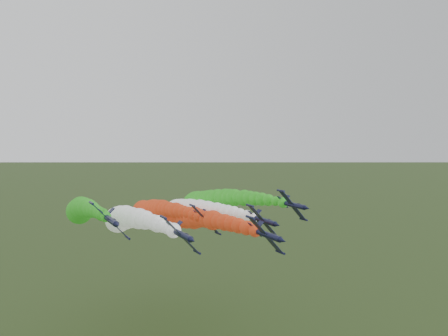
{
  "coord_description": "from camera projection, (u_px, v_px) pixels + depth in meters",
  "views": [
    {
      "loc": [
        -41.14,
        -75.87,
        63.72
      ],
      "look_at": [
        0.89,
        2.77,
        56.84
      ],
      "focal_mm": 35.0,
      "sensor_mm": 36.0,
      "label": 1
    }
  ],
  "objects": [
    {
      "name": "jet_outer_right",
      "position": [
        208.0,
        201.0,
        147.44
      ],
      "size": [
        14.03,
        79.33,
        17.67
      ],
      "rotation": [
        0.0,
        0.83,
        0.0
      ],
      "color": "black",
      "rests_on": "ground"
    },
    {
      "name": "jet_outer_left",
      "position": [
        81.0,
        210.0,
        129.78
      ],
      "size": [
        13.86,
        79.16,
        17.51
      ],
      "rotation": [
        0.0,
        0.83,
        0.0
      ],
      "color": "black",
      "rests_on": "ground"
    },
    {
      "name": "jet_inner_left",
      "position": [
        124.0,
        219.0,
        127.79
      ],
      "size": [
        14.3,
        79.6,
        17.95
      ],
      "rotation": [
        0.0,
        0.83,
        0.0
      ],
      "color": "black",
      "rests_on": "ground"
    },
    {
      "name": "jet_lead",
      "position": [
        178.0,
        219.0,
        125.93
      ],
      "size": [
        13.62,
        78.92,
        17.27
      ],
      "rotation": [
        0.0,
        0.83,
        0.0
      ],
      "color": "black",
      "rests_on": "ground"
    },
    {
      "name": "jet_inner_right",
      "position": [
        184.0,
        211.0,
        140.42
      ],
      "size": [
        13.95,
        79.25,
        17.6
      ],
      "rotation": [
        0.0,
        0.83,
        0.0
      ],
      "color": "black",
      "rests_on": "ground"
    },
    {
      "name": "jet_trail",
      "position": [
        151.0,
        210.0,
        146.25
      ],
      "size": [
        13.44,
        78.74,
        17.08
      ],
      "rotation": [
        0.0,
        0.83,
        0.0
      ],
      "color": "black",
      "rests_on": "ground"
    }
  ]
}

